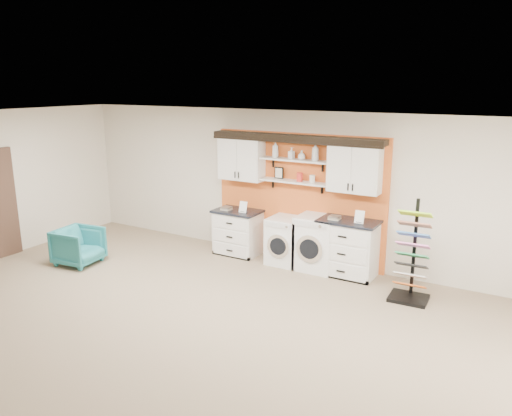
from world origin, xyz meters
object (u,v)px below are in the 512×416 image
Objects in this scene: base_cabinet_left at (238,232)px; armchair at (79,246)px; sample_rack at (411,268)px; dryer at (317,243)px; washer at (287,241)px; base_cabinet_right at (348,248)px.

base_cabinet_left reaches higher than armchair.
dryer is at bearing 162.34° from sample_rack.
dryer is 1.31× the size of armchair.
dryer is at bearing -69.97° from armchair.
dryer reaches higher than base_cabinet_left.
washer is 0.89× the size of dryer.
armchair is (-2.24, -1.99, -0.10)m from base_cabinet_left.
dryer reaches higher than armchair.
base_cabinet_right is 1.03× the size of dryer.
washer is at bearing 166.10° from sample_rack.
sample_rack is 5.90m from armchair.
base_cabinet_right is (2.26, -0.00, 0.06)m from base_cabinet_left.
base_cabinet_right is at bearing 0.33° from dryer.
base_cabinet_right is at bearing 0.16° from washer.
washer is (-1.19, -0.00, -0.06)m from base_cabinet_right.
sample_rack is (2.39, -0.48, 0.07)m from washer.
base_cabinet_right is at bearing -0.00° from base_cabinet_left.
armchair is at bearing -156.19° from base_cabinet_right.
sample_rack is (1.20, -0.48, 0.01)m from base_cabinet_right.
sample_rack is at bearing -11.38° from washer.
washer is at bearing 180.00° from dryer.
washer is 1.16× the size of armchair.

